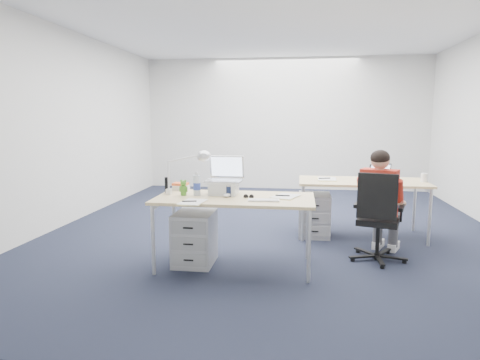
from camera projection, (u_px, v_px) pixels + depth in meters
name	position (u px, v px, depth m)	size (l,w,h in m)	color
floor	(274.00, 229.00, 5.94)	(7.00, 7.00, 0.00)	black
room	(275.00, 104.00, 5.69)	(6.02, 7.02, 2.80)	beige
desk_near	(235.00, 202.00, 4.35)	(1.60, 0.80, 0.73)	tan
desk_far	(362.00, 184.00, 5.49)	(1.60, 0.80, 0.73)	tan
office_chair	(377.00, 236.00, 4.59)	(0.76, 0.76, 0.97)	black
seated_person	(381.00, 204.00, 4.69)	(0.56, 0.72, 1.18)	red
drawer_pedestal_near	(195.00, 238.00, 4.50)	(0.40, 0.50, 0.55)	#A5A7AA
drawer_pedestal_far	(314.00, 215.00, 5.58)	(0.40, 0.50, 0.55)	#A5A7AA
silver_laptop	(224.00, 176.00, 4.47)	(0.37, 0.29, 0.39)	silver
wireless_keyboard	(264.00, 200.00, 4.14)	(0.30, 0.12, 0.02)	white
computer_mouse	(227.00, 195.00, 4.33)	(0.07, 0.11, 0.04)	white
headphones	(226.00, 193.00, 4.47)	(0.19, 0.15, 0.03)	black
can_koozie	(229.00, 191.00, 4.38)	(0.07, 0.07, 0.12)	#141E40
water_bottle	(197.00, 184.00, 4.42)	(0.08, 0.08, 0.24)	silver
bear_figurine	(183.00, 187.00, 4.43)	(0.09, 0.07, 0.17)	#2D7B20
book_stack	(181.00, 186.00, 4.77)	(0.18, 0.13, 0.08)	silver
cordless_phone	(167.00, 185.00, 4.56)	(0.05, 0.03, 0.17)	black
papers_left	(191.00, 202.00, 4.05)	(0.21, 0.30, 0.01)	#E5D884
papers_right	(285.00, 197.00, 4.34)	(0.22, 0.31, 0.01)	#E5D884
sunglasses	(249.00, 197.00, 4.30)	(0.11, 0.05, 0.02)	black
desk_lamp	(182.00, 172.00, 4.44)	(0.43, 0.16, 0.49)	silver
dark_laptop	(385.00, 173.00, 5.38)	(0.31, 0.30, 0.23)	black
far_cup	(424.00, 178.00, 5.36)	(0.08, 0.08, 0.11)	white
far_papers	(326.00, 179.00, 5.58)	(0.23, 0.33, 0.01)	white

